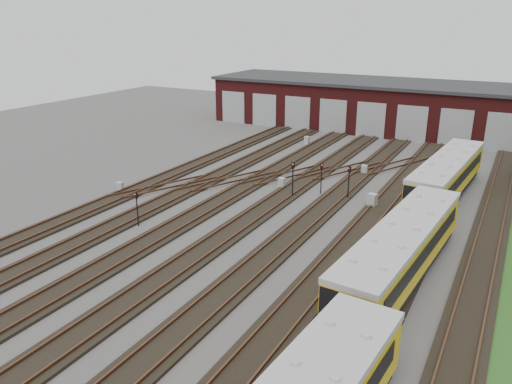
% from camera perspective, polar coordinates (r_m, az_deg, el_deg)
% --- Properties ---
extents(ground, '(120.00, 120.00, 0.00)m').
position_cam_1_polar(ground, '(34.04, -0.25, -5.55)').
color(ground, '#42403E').
rests_on(ground, ground).
extents(track_network, '(30.40, 70.00, 0.33)m').
position_cam_1_polar(track_network, '(34.54, -0.02, -4.97)').
color(track_network, black).
rests_on(track_network, ground).
extents(maintenance_shed, '(51.00, 12.50, 6.35)m').
position_cam_1_polar(maintenance_shed, '(69.56, 16.02, 9.39)').
color(maintenance_shed, '#4D1314').
rests_on(maintenance_shed, ground).
extents(metro_train, '(3.96, 47.50, 3.17)m').
position_cam_1_polar(metro_train, '(29.12, 16.23, -6.64)').
color(metro_train, black).
rests_on(metro_train, ground).
extents(signal_mast_0, '(0.25, 0.24, 2.60)m').
position_cam_1_polar(signal_mast_0, '(36.71, -13.47, -1.37)').
color(signal_mast_0, black).
rests_on(signal_mast_0, ground).
extents(signal_mast_1, '(0.27, 0.26, 2.72)m').
position_cam_1_polar(signal_mast_1, '(42.71, 7.49, 2.05)').
color(signal_mast_1, black).
rests_on(signal_mast_1, ground).
extents(signal_mast_2, '(0.29, 0.28, 2.87)m').
position_cam_1_polar(signal_mast_2, '(41.63, 10.57, 1.57)').
color(signal_mast_2, black).
rests_on(signal_mast_2, ground).
extents(signal_mast_3, '(0.29, 0.28, 3.10)m').
position_cam_1_polar(signal_mast_3, '(41.40, 4.23, 1.96)').
color(signal_mast_3, black).
rests_on(signal_mast_3, ground).
extents(relay_cabinet_0, '(0.63, 0.57, 0.88)m').
position_cam_1_polar(relay_cabinet_0, '(44.74, -15.29, 0.54)').
color(relay_cabinet_0, '#A6A9AB').
rests_on(relay_cabinet_0, ground).
extents(relay_cabinet_1, '(0.61, 0.54, 0.92)m').
position_cam_1_polar(relay_cabinet_1, '(60.15, 5.85, 5.90)').
color(relay_cabinet_1, '#A6A9AB').
rests_on(relay_cabinet_1, ground).
extents(relay_cabinet_2, '(0.57, 0.48, 0.94)m').
position_cam_1_polar(relay_cabinet_2, '(44.17, 2.96, 1.02)').
color(relay_cabinet_2, '#A6A9AB').
rests_on(relay_cabinet_2, ground).
extents(relay_cabinet_3, '(0.55, 0.46, 0.90)m').
position_cam_1_polar(relay_cabinet_3, '(49.21, 12.27, 2.50)').
color(relay_cabinet_3, '#A6A9AB').
rests_on(relay_cabinet_3, ground).
extents(relay_cabinet_4, '(0.80, 0.72, 1.14)m').
position_cam_1_polar(relay_cabinet_4, '(40.67, 13.15, -0.97)').
color(relay_cabinet_4, '#A6A9AB').
rests_on(relay_cabinet_4, ground).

